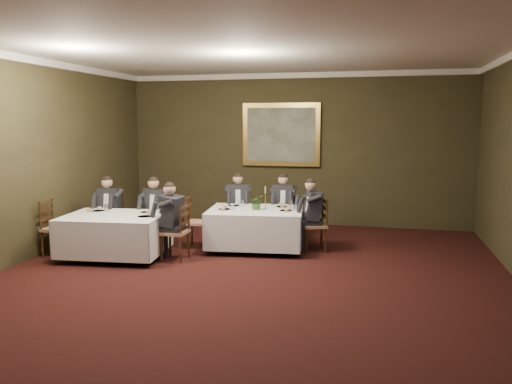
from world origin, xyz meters
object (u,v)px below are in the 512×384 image
at_px(diner_main_backleft, 238,213).
at_px(diner_sec_backright, 157,220).
at_px(chair_sec_endright, 176,244).
at_px(chair_sec_endleft, 57,240).
at_px(chair_sec_backright, 157,231).
at_px(table_second, 115,232).
at_px(chair_main_endright, 315,236).
at_px(candlestick, 265,200).
at_px(table_main, 255,226).
at_px(diner_sec_endright, 175,231).
at_px(chair_main_endleft, 198,233).
at_px(chair_sec_backleft, 111,230).
at_px(chair_main_backleft, 238,224).
at_px(diner_main_endright, 314,224).
at_px(painting, 281,135).
at_px(diner_sec_backleft, 111,219).
at_px(chair_main_backright, 284,225).
at_px(diner_main_backright, 284,214).
at_px(centerpiece, 257,202).

relative_size(diner_main_backleft, diner_sec_backright, 1.00).
height_order(chair_sec_endright, chair_sec_endleft, same).
xyz_separation_m(chair_sec_backright, diner_sec_backright, (-0.00, -0.01, 0.23)).
relative_size(table_second, chair_main_endright, 1.88).
bearing_deg(table_second, candlestick, 26.94).
bearing_deg(chair_sec_endright, table_main, -48.11).
bearing_deg(chair_sec_backright, table_main, -166.73).
height_order(diner_main_backleft, chair_main_endright, diner_main_backleft).
height_order(diner_sec_backright, diner_sec_endright, same).
xyz_separation_m(table_main, chair_main_endleft, (-1.11, -0.13, -0.17)).
xyz_separation_m(diner_main_backleft, chair_sec_backleft, (-2.27, -1.14, -0.23)).
height_order(chair_main_backleft, chair_main_endright, same).
xyz_separation_m(table_second, diner_main_endright, (3.38, 1.28, 0.06)).
bearing_deg(diner_main_endright, painting, 6.15).
height_order(diner_sec_backleft, diner_sec_backright, same).
height_order(chair_main_backleft, chair_sec_endleft, same).
bearing_deg(painting, chair_sec_backright, -124.95).
bearing_deg(diner_main_backleft, chair_sec_endright, 56.93).
height_order(chair_main_backright, chair_sec_backright, same).
bearing_deg(chair_sec_backright, diner_main_backright, -146.10).
bearing_deg(table_second, chair_main_endleft, 41.03).
bearing_deg(chair_main_backright, chair_sec_endright, 49.77).
bearing_deg(diner_sec_endright, candlestick, -49.65).
relative_size(diner_main_endright, painting, 0.74).
relative_size(table_main, chair_main_backright, 1.91).
distance_m(chair_main_backleft, chair_sec_backright, 1.70).
height_order(table_second, diner_main_endright, diner_main_endright).
bearing_deg(chair_main_backright, painting, -79.22).
bearing_deg(diner_sec_backright, chair_sec_endright, 138.77).
bearing_deg(chair_sec_backleft, chair_main_backright, -160.36).
relative_size(diner_main_backleft, centerpiece, 4.49).
distance_m(table_main, painting, 3.01).
distance_m(table_second, centerpiece, 2.62).
xyz_separation_m(table_second, diner_main_backright, (2.65, 2.10, 0.06)).
distance_m(table_main, chair_main_endleft, 1.13).
bearing_deg(table_second, diner_main_backright, 38.34).
xyz_separation_m(chair_main_endleft, chair_main_endright, (2.22, 0.26, 0.00)).
distance_m(diner_sec_backleft, candlestick, 3.07).
distance_m(chair_main_backleft, chair_sec_endright, 1.98).
distance_m(table_main, centerpiece, 0.47).
bearing_deg(diner_main_backright, chair_main_endleft, 33.69).
height_order(chair_main_endleft, diner_sec_backleft, diner_sec_backleft).
height_order(diner_main_backleft, chair_main_backright, diner_main_backleft).
bearing_deg(candlestick, centerpiece, -137.36).
relative_size(table_second, diner_sec_backleft, 1.40).
height_order(diner_main_backright, chair_main_endright, diner_main_backright).
distance_m(chair_main_endright, chair_sec_endleft, 4.71).
bearing_deg(diner_main_backleft, diner_sec_endright, 56.60).
relative_size(chair_main_endright, chair_sec_backleft, 1.00).
height_order(chair_main_endright, chair_sec_backright, same).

